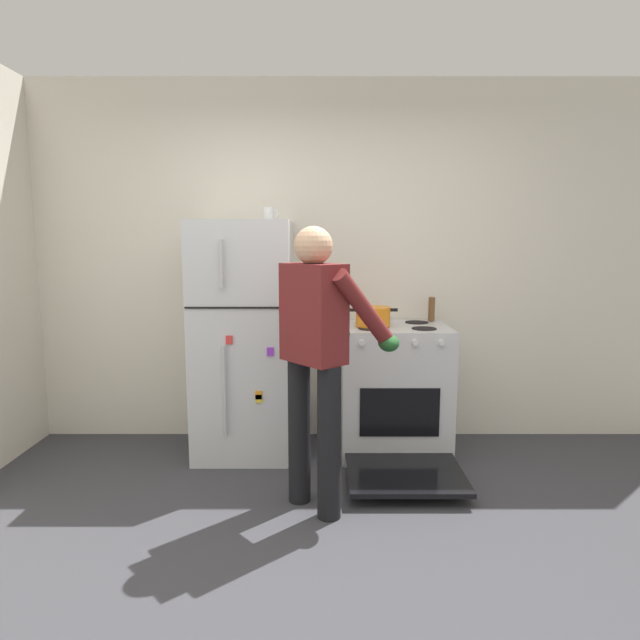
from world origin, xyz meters
TOP-DOWN VIEW (x-y plane):
  - ground at (0.00, 0.00)m, footprint 8.00×8.00m
  - kitchen_wall_back at (0.00, 1.95)m, footprint 6.00×0.10m
  - refrigerator at (-0.54, 1.57)m, footprint 0.68×0.72m
  - stove_range at (0.53, 1.55)m, footprint 0.76×1.23m
  - person_cook at (-0.01, 0.70)m, footprint 0.68×0.70m
  - red_pot at (0.37, 1.52)m, footprint 0.34×0.24m
  - coffee_mug at (-0.36, 1.62)m, footprint 0.11×0.08m
  - pepper_mill at (0.83, 1.77)m, footprint 0.05×0.05m

SIDE VIEW (x-z plane):
  - ground at x=0.00m, z-range 0.00..0.00m
  - stove_range at x=0.53m, z-range -0.01..0.92m
  - refrigerator at x=-0.54m, z-range 0.00..1.66m
  - person_cook at x=-0.01m, z-range 0.16..1.75m
  - red_pot at x=0.37m, z-range 0.93..1.06m
  - pepper_mill at x=0.83m, z-range 0.93..1.11m
  - kitchen_wall_back at x=0.00m, z-range 0.00..2.70m
  - coffee_mug at x=-0.36m, z-range 1.66..1.75m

